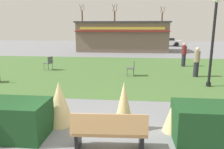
% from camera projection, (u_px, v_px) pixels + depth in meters
% --- Properties ---
extents(ground_plane, '(80.00, 80.00, 0.00)m').
position_uv_depth(ground_plane, '(89.00, 149.00, 5.01)').
color(ground_plane, slate).
extents(lawn_patch, '(36.00, 12.00, 0.01)m').
position_uv_depth(lawn_patch, '(118.00, 70.00, 14.24)').
color(lawn_patch, '#446B33').
rests_on(lawn_patch, ground_plane).
extents(park_bench, '(1.73, 0.61, 0.95)m').
position_uv_depth(park_bench, '(109.00, 131.00, 4.85)').
color(park_bench, tan).
rests_on(park_bench, ground_plane).
extents(hedge_left, '(2.00, 1.10, 0.93)m').
position_uv_depth(hedge_left, '(9.00, 119.00, 5.55)').
color(hedge_left, '#19421E').
rests_on(hedge_left, ground_plane).
extents(hedge_right, '(2.38, 1.10, 0.92)m').
position_uv_depth(hedge_right, '(223.00, 124.00, 5.27)').
color(hedge_right, '#19421E').
rests_on(hedge_right, ground_plane).
extents(ornamental_grass_behind_left, '(0.56, 0.56, 0.91)m').
position_uv_depth(ornamental_grass_behind_left, '(173.00, 116.00, 5.79)').
color(ornamental_grass_behind_left, '#D1BC7F').
rests_on(ornamental_grass_behind_left, ground_plane).
extents(ornamental_grass_behind_right, '(0.80, 0.80, 1.27)m').
position_uv_depth(ornamental_grass_behind_right, '(60.00, 103.00, 6.20)').
color(ornamental_grass_behind_right, '#D1BC7F').
rests_on(ornamental_grass_behind_right, ground_plane).
extents(ornamental_grass_behind_center, '(0.60, 0.60, 1.37)m').
position_uv_depth(ornamental_grass_behind_center, '(124.00, 106.00, 5.83)').
color(ornamental_grass_behind_center, '#D1BC7F').
rests_on(ornamental_grass_behind_center, ground_plane).
extents(lamppost_mid, '(0.36, 0.36, 4.18)m').
position_uv_depth(lamppost_mid, '(214.00, 30.00, 9.77)').
color(lamppost_mid, black).
rests_on(lamppost_mid, ground_plane).
extents(food_kiosk, '(10.52, 4.74, 3.41)m').
position_uv_depth(food_kiosk, '(123.00, 36.00, 25.46)').
color(food_kiosk, '#6B5B4C').
rests_on(food_kiosk, ground_plane).
extents(cafe_chair_west, '(0.46, 0.46, 0.89)m').
position_uv_depth(cafe_chair_west, '(132.00, 67.00, 12.44)').
color(cafe_chair_west, '#4C5156').
rests_on(cafe_chair_west, ground_plane).
extents(cafe_chair_center, '(0.57, 0.57, 0.89)m').
position_uv_depth(cafe_chair_center, '(49.00, 62.00, 14.15)').
color(cafe_chair_center, '#4C5156').
rests_on(cafe_chair_center, ground_plane).
extents(person_strolling, '(0.34, 0.34, 1.69)m').
position_uv_depth(person_strolling, '(197.00, 62.00, 12.15)').
color(person_strolling, '#23232D').
rests_on(person_strolling, ground_plane).
extents(person_standing, '(0.34, 0.34, 1.69)m').
position_uv_depth(person_standing, '(184.00, 54.00, 15.44)').
color(person_standing, '#23232D').
rests_on(person_standing, ground_plane).
extents(parked_car_west_slot, '(4.26, 2.18, 1.20)m').
position_uv_depth(parked_car_west_slot, '(98.00, 41.00, 33.39)').
color(parked_car_west_slot, '#2D6638').
rests_on(parked_car_west_slot, ground_plane).
extents(parked_car_center_slot, '(4.31, 2.27, 1.20)m').
position_uv_depth(parked_car_center_slot, '(132.00, 41.00, 32.88)').
color(parked_car_center_slot, black).
rests_on(parked_car_center_slot, ground_plane).
extents(parked_car_east_slot, '(4.23, 2.11, 1.20)m').
position_uv_depth(parked_car_east_slot, '(166.00, 42.00, 32.38)').
color(parked_car_east_slot, silver).
rests_on(parked_car_east_slot, ground_plane).
extents(tree_left_bg, '(0.91, 0.96, 6.35)m').
position_uv_depth(tree_left_bg, '(162.00, 27.00, 38.92)').
color(tree_left_bg, brown).
rests_on(tree_left_bg, ground_plane).
extents(tree_right_bg, '(0.91, 0.96, 6.81)m').
position_uv_depth(tree_right_bg, '(82.00, 26.00, 39.89)').
color(tree_right_bg, brown).
rests_on(tree_right_bg, ground_plane).
extents(tree_center_bg, '(0.91, 0.96, 6.50)m').
position_uv_depth(tree_center_bg, '(115.00, 26.00, 36.38)').
color(tree_center_bg, brown).
rests_on(tree_center_bg, ground_plane).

